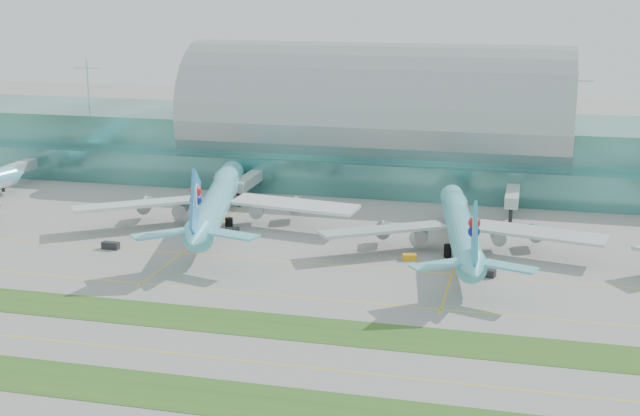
# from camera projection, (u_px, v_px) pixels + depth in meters

# --- Properties ---
(ground) EXTENTS (700.00, 700.00, 0.00)m
(ground) POSITION_uv_depth(u_px,v_px,m) (248.00, 328.00, 163.91)
(ground) COLOR gray
(ground) RESTS_ON ground
(terminal) EXTENTS (340.00, 69.10, 36.00)m
(terminal) POSITION_uv_depth(u_px,v_px,m) (376.00, 135.00, 281.35)
(terminal) COLOR #3D7A75
(terminal) RESTS_ON ground
(grass_strip_near) EXTENTS (420.00, 12.00, 0.08)m
(grass_strip_near) POSITION_uv_depth(u_px,v_px,m) (191.00, 394.00, 137.59)
(grass_strip_near) COLOR #2D591E
(grass_strip_near) RESTS_ON ground
(grass_strip_far) EXTENTS (420.00, 12.00, 0.08)m
(grass_strip_far) POSITION_uv_depth(u_px,v_px,m) (251.00, 324.00, 165.78)
(grass_strip_far) COLOR #2D591E
(grass_strip_far) RESTS_ON ground
(taxiline_b) EXTENTS (420.00, 0.35, 0.01)m
(taxiline_b) POSITION_uv_depth(u_px,v_px,m) (222.00, 358.00, 150.75)
(taxiline_b) COLOR yellow
(taxiline_b) RESTS_ON ground
(taxiline_c) EXTENTS (420.00, 0.35, 0.01)m
(taxiline_c) POSITION_uv_depth(u_px,v_px,m) (276.00, 295.00, 180.82)
(taxiline_c) COLOR yellow
(taxiline_c) RESTS_ON ground
(taxiline_d) EXTENTS (420.00, 0.35, 0.01)m
(taxiline_d) POSITION_uv_depth(u_px,v_px,m) (304.00, 262.00, 201.49)
(taxiline_d) COLOR yellow
(taxiline_d) RESTS_ON ground
(airliner_b) EXTENTS (72.00, 82.99, 23.08)m
(airliner_b) POSITION_uv_depth(u_px,v_px,m) (218.00, 199.00, 229.99)
(airliner_b) COLOR #62C8D8
(airliner_b) RESTS_ON ground
(airliner_c) EXTENTS (65.77, 75.41, 20.82)m
(airliner_c) POSITION_uv_depth(u_px,v_px,m) (460.00, 226.00, 207.78)
(airliner_c) COLOR #5DC0CE
(airliner_c) RESTS_ON ground
(gse_c) EXTENTS (4.19, 1.88, 1.72)m
(gse_c) POSITION_uv_depth(u_px,v_px,m) (111.00, 245.00, 211.37)
(gse_c) COLOR black
(gse_c) RESTS_ON ground
(gse_d) EXTENTS (3.54, 2.17, 1.32)m
(gse_d) POSITION_uv_depth(u_px,v_px,m) (232.00, 230.00, 225.07)
(gse_d) COLOR black
(gse_d) RESTS_ON ground
(gse_e) EXTENTS (3.42, 2.37, 1.38)m
(gse_e) POSITION_uv_depth(u_px,v_px,m) (410.00, 257.00, 203.13)
(gse_e) COLOR #F29F0E
(gse_e) RESTS_ON ground
(gse_f) EXTENTS (4.40, 2.91, 1.65)m
(gse_f) POSITION_uv_depth(u_px,v_px,m) (486.00, 273.00, 192.03)
(gse_f) COLOR black
(gse_f) RESTS_ON ground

